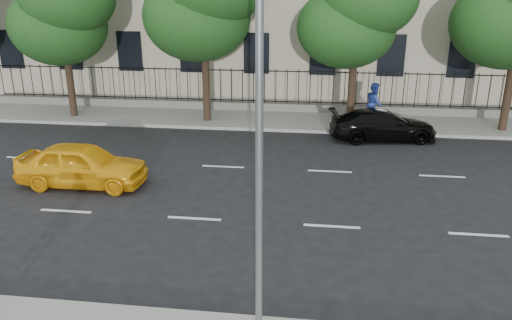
{
  "coord_description": "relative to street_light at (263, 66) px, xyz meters",
  "views": [
    {
      "loc": [
        3.49,
        -10.43,
        6.46
      ],
      "look_at": [
        1.76,
        3.0,
        1.73
      ],
      "focal_mm": 35.0,
      "sensor_mm": 36.0,
      "label": 1
    }
  ],
  "objects": [
    {
      "name": "tree_d",
      "position": [
        2.54,
        15.13,
        0.69
      ],
      "size": [
        5.34,
        4.94,
        8.84
      ],
      "color": "#382619",
      "rests_on": "far_sidewalk"
    },
    {
      "name": "ground",
      "position": [
        -2.5,
        1.77,
        -5.15
      ],
      "size": [
        120.0,
        120.0,
        0.0
      ],
      "primitive_type": "plane",
      "color": "black",
      "rests_on": "ground"
    },
    {
      "name": "iron_fence",
      "position": [
        -2.5,
        17.47,
        -4.5
      ],
      "size": [
        30.0,
        0.5,
        2.2
      ],
      "color": "slate",
      "rests_on": "far_sidewalk"
    },
    {
      "name": "street_light",
      "position": [
        0.0,
        0.0,
        0.0
      ],
      "size": [
        0.25,
        3.32,
        8.05
      ],
      "color": "slate",
      "rests_on": "near_sidewalk"
    },
    {
      "name": "lane_markings",
      "position": [
        -2.5,
        6.52,
        -5.14
      ],
      "size": [
        49.6,
        4.62,
        0.01
      ],
      "primitive_type": null,
      "color": "silver",
      "rests_on": "ground"
    },
    {
      "name": "black_sedan",
      "position": [
        3.84,
        13.14,
        -4.47
      ],
      "size": [
        4.86,
        2.51,
        1.35
      ],
      "primitive_type": "imported",
      "rotation": [
        0.0,
        0.0,
        1.71
      ],
      "color": "black",
      "rests_on": "ground"
    },
    {
      "name": "pedestrian_far",
      "position": [
        3.64,
        15.44,
        -4.01
      ],
      "size": [
        0.79,
        0.99,
        1.97
      ],
      "primitive_type": "imported",
      "rotation": [
        0.0,
        0.0,
        1.62
      ],
      "color": "#273B9A",
      "rests_on": "far_sidewalk"
    },
    {
      "name": "tree_b",
      "position": [
        -11.46,
        15.13,
        0.69
      ],
      "size": [
        5.53,
        5.12,
        8.97
      ],
      "color": "#382619",
      "rests_on": "far_sidewalk"
    },
    {
      "name": "yellow_taxi",
      "position": [
        -6.89,
        6.36,
        -4.41
      ],
      "size": [
        4.36,
        1.77,
        1.48
      ],
      "primitive_type": "imported",
      "rotation": [
        0.0,
        0.0,
        1.58
      ],
      "color": "#FFB213",
      "rests_on": "ground"
    },
    {
      "name": "far_sidewalk",
      "position": [
        -2.5,
        15.77,
        -5.07
      ],
      "size": [
        60.0,
        4.0,
        0.15
      ],
      "primitive_type": "cube",
      "color": "gray",
      "rests_on": "ground"
    }
  ]
}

